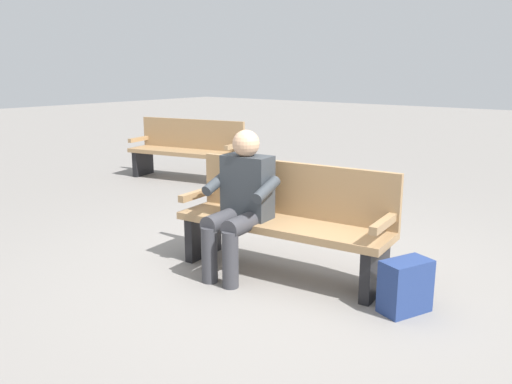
{
  "coord_description": "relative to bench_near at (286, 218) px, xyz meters",
  "views": [
    {
      "loc": [
        -2.39,
        3.33,
        1.65
      ],
      "look_at": [
        0.14,
        0.15,
        0.7
      ],
      "focal_mm": 36.99,
      "sensor_mm": 36.0,
      "label": 1
    }
  ],
  "objects": [
    {
      "name": "ground_plane",
      "position": [
        -0.01,
        0.07,
        -0.46
      ],
      "size": [
        40.0,
        40.0,
        0.0
      ],
      "primitive_type": "plane",
      "color": "gray"
    },
    {
      "name": "bench_far",
      "position": [
        3.38,
        -2.17,
        0.0
      ],
      "size": [
        1.86,
        0.85,
        0.9
      ],
      "rotation": [
        0.0,
        0.0,
        0.22
      ],
      "color": "#9E7A51",
      "rests_on": "ground"
    },
    {
      "name": "bench_near",
      "position": [
        0.0,
        0.0,
        0.0
      ],
      "size": [
        1.84,
        0.68,
        0.9
      ],
      "rotation": [
        0.0,
        0.0,
        0.11
      ],
      "color": "#9E7A51",
      "rests_on": "ground"
    },
    {
      "name": "person_seated",
      "position": [
        0.27,
        0.26,
        0.17
      ],
      "size": [
        0.6,
        0.6,
        1.18
      ],
      "rotation": [
        0.0,
        0.0,
        0.11
      ],
      "color": "#33383D",
      "rests_on": "ground"
    },
    {
      "name": "backpack",
      "position": [
        -1.08,
        0.1,
        -0.27
      ],
      "size": [
        0.33,
        0.4,
        0.37
      ],
      "rotation": [
        0.0,
        0.0,
        4.32
      ],
      "color": "navy",
      "rests_on": "ground"
    }
  ]
}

